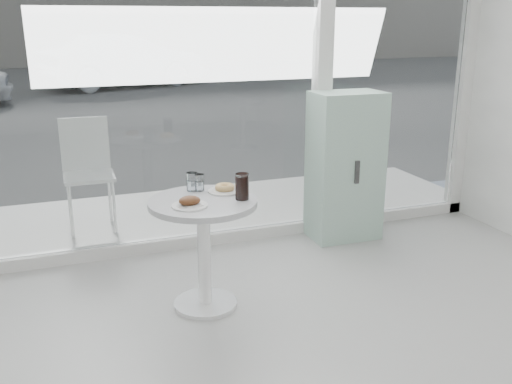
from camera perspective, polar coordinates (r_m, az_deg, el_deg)
name	(u,v)px	position (r m, az deg, el deg)	size (l,w,h in m)	color
storefront	(232,44)	(4.80, -2.38, 14.53)	(5.00, 0.14, 3.00)	silver
main_table	(204,231)	(3.83, -5.26, -3.92)	(0.72, 0.72, 0.77)	white
patio_deck	(203,211)	(5.86, -5.29, -1.92)	(5.60, 1.60, 0.05)	silver
street	(94,87)	(17.73, -15.85, 10.09)	(40.00, 24.00, 0.00)	#323232
mint_cabinet	(345,166)	(5.12, 8.89, 2.54)	(0.61, 0.43, 1.31)	#86AB9B
patio_chair	(87,167)	(5.42, -16.50, 2.45)	(0.44, 0.44, 1.01)	white
car_silver	(123,61)	(17.31, -13.17, 12.64)	(1.60, 4.57, 1.51)	#B1B5B9
plate_fritter	(190,202)	(3.63, -6.60, -1.04)	(0.23, 0.23, 0.07)	silver
plate_donut	(225,189)	(3.92, -3.14, 0.31)	(0.23, 0.23, 0.06)	silver
water_tumbler_a	(192,183)	(3.96, -6.40, 0.93)	(0.08, 0.08, 0.13)	white
water_tumbler_b	(199,183)	(3.95, -5.72, 0.86)	(0.07, 0.07, 0.12)	white
cola_glass	(242,187)	(3.74, -1.41, 0.51)	(0.09, 0.09, 0.17)	white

